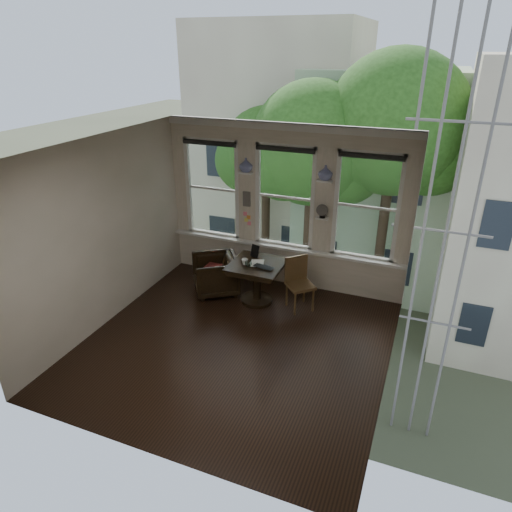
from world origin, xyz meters
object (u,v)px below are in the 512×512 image
at_px(table, 257,283).
at_px(laptop, 262,269).
at_px(armchair_left, 215,275).
at_px(side_chair_right, 300,285).
at_px(mug, 245,262).

bearing_deg(table, laptop, -46.64).
bearing_deg(armchair_left, side_chair_right, 56.04).
bearing_deg(laptop, table, 144.34).
bearing_deg(mug, table, 29.61).
relative_size(laptop, mug, 3.26).
relative_size(side_chair_right, mug, 8.45).
height_order(table, laptop, laptop).
relative_size(armchair_left, mug, 7.28).
bearing_deg(table, mug, -150.39).
height_order(table, armchair_left, table).
relative_size(armchair_left, laptop, 2.23).
bearing_deg(mug, side_chair_right, 9.26).
xyz_separation_m(table, side_chair_right, (0.78, 0.05, 0.09)).
distance_m(table, side_chair_right, 0.79).
bearing_deg(armchair_left, table, 53.09).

